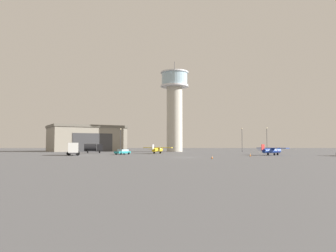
{
  "coord_description": "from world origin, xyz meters",
  "views": [
    {
      "loc": [
        -3.5,
        -67.73,
        2.59
      ],
      "look_at": [
        -3.24,
        16.83,
        7.48
      ],
      "focal_mm": 34.89,
      "sensor_mm": 36.0,
      "label": 1
    }
  ],
  "objects_px": {
    "light_post_east": "(119,138)",
    "light_post_centre": "(266,137)",
    "truck_box_white": "(72,148)",
    "car_teal": "(122,152)",
    "airplane_yellow": "(156,149)",
    "traffic_cone_near_right": "(211,157)",
    "light_post_north": "(241,138)",
    "truck_fuel_tanker_black": "(92,148)",
    "traffic_cone_near_left": "(249,155)",
    "airplane_blue": "(270,150)",
    "control_tower": "(174,103)"
  },
  "relations": [
    {
      "from": "truck_box_white",
      "to": "light_post_north",
      "type": "bearing_deg",
      "value": -66.33
    },
    {
      "from": "truck_box_white",
      "to": "traffic_cone_near_left",
      "type": "bearing_deg",
      "value": -114.45
    },
    {
      "from": "truck_fuel_tanker_black",
      "to": "traffic_cone_near_right",
      "type": "relative_size",
      "value": 9.64
    },
    {
      "from": "car_teal",
      "to": "light_post_north",
      "type": "relative_size",
      "value": 0.53
    },
    {
      "from": "control_tower",
      "to": "light_post_centre",
      "type": "xyz_separation_m",
      "value": [
        34.46,
        -3.63,
        -13.26
      ]
    },
    {
      "from": "light_post_centre",
      "to": "truck_fuel_tanker_black",
      "type": "bearing_deg",
      "value": -162.89
    },
    {
      "from": "truck_box_white",
      "to": "car_teal",
      "type": "distance_m",
      "value": 13.25
    },
    {
      "from": "airplane_blue",
      "to": "truck_fuel_tanker_black",
      "type": "distance_m",
      "value": 54.06
    },
    {
      "from": "control_tower",
      "to": "light_post_centre",
      "type": "relative_size",
      "value": 3.85
    },
    {
      "from": "airplane_blue",
      "to": "light_post_east",
      "type": "relative_size",
      "value": 1.02
    },
    {
      "from": "light_post_east",
      "to": "light_post_centre",
      "type": "relative_size",
      "value": 0.92
    },
    {
      "from": "car_teal",
      "to": "traffic_cone_near_right",
      "type": "bearing_deg",
      "value": 74.31
    },
    {
      "from": "truck_fuel_tanker_black",
      "to": "light_post_east",
      "type": "height_order",
      "value": "light_post_east"
    },
    {
      "from": "airplane_yellow",
      "to": "truck_box_white",
      "type": "distance_m",
      "value": 25.95
    },
    {
      "from": "truck_box_white",
      "to": "airplane_yellow",
      "type": "bearing_deg",
      "value": -66.3
    },
    {
      "from": "traffic_cone_near_left",
      "to": "traffic_cone_near_right",
      "type": "bearing_deg",
      "value": -129.09
    },
    {
      "from": "car_teal",
      "to": "traffic_cone_near_left",
      "type": "xyz_separation_m",
      "value": [
        30.69,
        -13.69,
        -0.41
      ]
    },
    {
      "from": "airplane_yellow",
      "to": "traffic_cone_near_right",
      "type": "bearing_deg",
      "value": -140.15
    },
    {
      "from": "airplane_blue",
      "to": "truck_fuel_tanker_black",
      "type": "relative_size",
      "value": 1.42
    },
    {
      "from": "truck_fuel_tanker_black",
      "to": "airplane_yellow",
      "type": "bearing_deg",
      "value": -33.01
    },
    {
      "from": "control_tower",
      "to": "airplane_blue",
      "type": "bearing_deg",
      "value": -62.31
    },
    {
      "from": "traffic_cone_near_left",
      "to": "airplane_blue",
      "type": "bearing_deg",
      "value": 46.56
    },
    {
      "from": "car_teal",
      "to": "truck_fuel_tanker_black",
      "type": "bearing_deg",
      "value": -107.22
    },
    {
      "from": "light_post_north",
      "to": "traffic_cone_near_right",
      "type": "relative_size",
      "value": 14.25
    },
    {
      "from": "airplane_blue",
      "to": "light_post_centre",
      "type": "bearing_deg",
      "value": 42.58
    },
    {
      "from": "light_post_centre",
      "to": "traffic_cone_near_left",
      "type": "distance_m",
      "value": 51.82
    },
    {
      "from": "truck_fuel_tanker_black",
      "to": "traffic_cone_near_left",
      "type": "xyz_separation_m",
      "value": [
        42.24,
        -29.49,
        -1.35
      ]
    },
    {
      "from": "light_post_north",
      "to": "light_post_centre",
      "type": "height_order",
      "value": "light_post_centre"
    },
    {
      "from": "car_teal",
      "to": "light_post_east",
      "type": "bearing_deg",
      "value": -133.83
    },
    {
      "from": "traffic_cone_near_right",
      "to": "car_teal",
      "type": "bearing_deg",
      "value": 127.69
    },
    {
      "from": "airplane_blue",
      "to": "light_post_centre",
      "type": "height_order",
      "value": "light_post_centre"
    },
    {
      "from": "car_teal",
      "to": "light_post_north",
      "type": "bearing_deg",
      "value": 167.45
    },
    {
      "from": "traffic_cone_near_left",
      "to": "airplane_yellow",
      "type": "bearing_deg",
      "value": 133.4
    },
    {
      "from": "traffic_cone_near_left",
      "to": "light_post_north",
      "type": "bearing_deg",
      "value": 79.26
    },
    {
      "from": "airplane_blue",
      "to": "airplane_yellow",
      "type": "relative_size",
      "value": 0.95
    },
    {
      "from": "airplane_yellow",
      "to": "traffic_cone_near_right",
      "type": "relative_size",
      "value": 14.29
    },
    {
      "from": "control_tower",
      "to": "truck_box_white",
      "type": "bearing_deg",
      "value": -119.69
    },
    {
      "from": "airplane_yellow",
      "to": "truck_box_white",
      "type": "bearing_deg",
      "value": 151.32
    },
    {
      "from": "truck_box_white",
      "to": "light_post_east",
      "type": "xyz_separation_m",
      "value": [
        6.67,
        33.62,
        3.27
      ]
    },
    {
      "from": "truck_box_white",
      "to": "light_post_centre",
      "type": "height_order",
      "value": "light_post_centre"
    },
    {
      "from": "airplane_blue",
      "to": "car_teal",
      "type": "distance_m",
      "value": 38.37
    },
    {
      "from": "traffic_cone_near_left",
      "to": "car_teal",
      "type": "bearing_deg",
      "value": 155.95
    },
    {
      "from": "airplane_yellow",
      "to": "control_tower",
      "type": "bearing_deg",
      "value": 10.92
    },
    {
      "from": "airplane_yellow",
      "to": "light_post_east",
      "type": "height_order",
      "value": "light_post_east"
    },
    {
      "from": "light_post_centre",
      "to": "traffic_cone_near_right",
      "type": "xyz_separation_m",
      "value": [
        -28.74,
        -60.86,
        -5.07
      ]
    },
    {
      "from": "truck_box_white",
      "to": "traffic_cone_near_left",
      "type": "relative_size",
      "value": 10.77
    },
    {
      "from": "light_post_east",
      "to": "car_teal",
      "type": "bearing_deg",
      "value": -80.45
    },
    {
      "from": "truck_fuel_tanker_black",
      "to": "light_post_east",
      "type": "distance_m",
      "value": 13.25
    },
    {
      "from": "airplane_yellow",
      "to": "light_post_centre",
      "type": "height_order",
      "value": "light_post_centre"
    },
    {
      "from": "truck_box_white",
      "to": "car_teal",
      "type": "bearing_deg",
      "value": -72.88
    }
  ]
}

